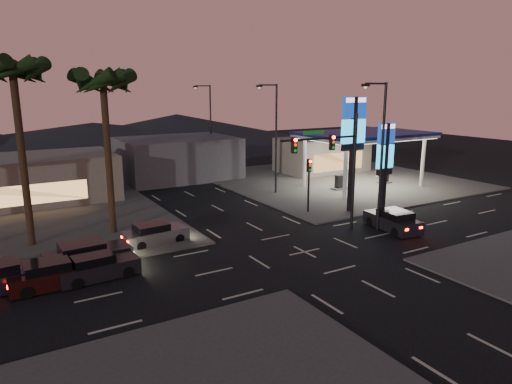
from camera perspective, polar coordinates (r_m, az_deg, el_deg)
ground at (r=27.78m, az=6.10°, el=-7.46°), size 140.00×140.00×0.00m
corner_lot_ne at (r=49.51m, az=9.96°, el=1.51°), size 24.00×24.00×0.12m
gas_station at (r=45.85m, az=13.46°, el=6.81°), size 12.20×8.20×5.47m
convenience_store at (r=54.24m, az=8.23°, el=4.62°), size 10.00×6.00×4.00m
pylon_sign_tall at (r=35.89m, az=12.08°, el=7.42°), size 2.20×0.35×9.00m
pylon_sign_short at (r=37.12m, az=15.86°, el=4.68°), size 1.60×0.35×7.00m
traffic_signal_mast at (r=30.29m, az=9.82°, el=4.34°), size 6.10×0.39×8.00m
pedestal_signal at (r=35.59m, az=6.64°, el=1.92°), size 0.32×0.39×4.30m
streetlight_near at (r=31.57m, az=15.25°, el=5.31°), size 2.14×0.25×10.00m
streetlight_mid at (r=41.63m, az=2.30°, el=7.45°), size 2.14×0.25×10.00m
streetlight_far at (r=53.89m, az=-5.89°, el=8.61°), size 2.14×0.25×10.00m
palm_a at (r=31.05m, az=-18.52°, el=11.86°), size 4.41×4.41×10.86m
palm_b at (r=30.37m, az=-28.04°, el=12.07°), size 4.41×4.41×11.46m
building_far_west at (r=43.52m, az=-27.84°, el=1.26°), size 16.00×8.00×4.00m
building_far_mid at (r=50.59m, az=-9.79°, el=4.21°), size 12.00×9.00×4.40m
hill_right at (r=86.74m, az=-9.84°, el=7.92°), size 50.00×50.00×5.00m
hill_center at (r=82.68m, az=-19.64°, el=6.79°), size 60.00×60.00×4.00m
car_lane_a_front at (r=25.15m, az=-19.24°, el=-8.83°), size 4.20×1.98×1.34m
car_lane_a_mid at (r=24.93m, az=-24.08°, el=-9.39°), size 4.28×1.87×1.38m
car_lane_b_front at (r=29.59m, az=-12.55°, el=-5.15°), size 4.19×1.99×1.33m
car_lane_b_mid at (r=26.68m, az=-20.38°, el=-7.50°), size 4.66×2.16×1.49m
suv_station at (r=32.99m, az=16.74°, el=-3.44°), size 2.33×4.49×1.43m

